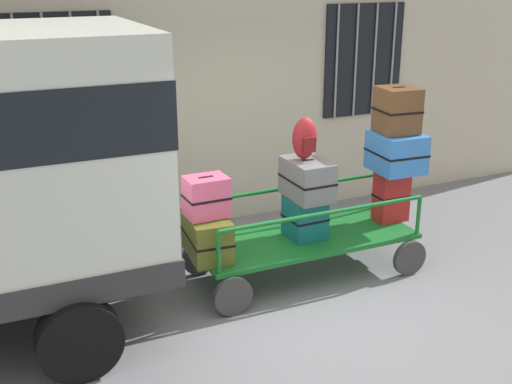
{
  "coord_description": "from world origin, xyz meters",
  "views": [
    {
      "loc": [
        -2.8,
        -5.04,
        3.24
      ],
      "look_at": [
        -0.25,
        0.58,
        1.05
      ],
      "focal_mm": 45.22,
      "sensor_mm": 36.0,
      "label": 1
    }
  ],
  "objects_px": {
    "suitcase_center_middle": "(396,152)",
    "suitcase_center_top": "(397,110)",
    "suitcase_left_middle": "(206,197)",
    "suitcase_center_bottom": "(391,195)",
    "suitcase_left_bottom": "(207,236)",
    "suitcase_midleft_bottom": "(305,217)",
    "suitcase_midleft_middle": "(307,179)",
    "backpack": "(305,139)",
    "luggage_cart": "(305,244)"
  },
  "relations": [
    {
      "from": "suitcase_left_middle",
      "to": "suitcase_center_top",
      "type": "relative_size",
      "value": 0.85
    },
    {
      "from": "suitcase_left_middle",
      "to": "suitcase_center_bottom",
      "type": "relative_size",
      "value": 0.7
    },
    {
      "from": "suitcase_left_bottom",
      "to": "suitcase_midleft_bottom",
      "type": "distance_m",
      "value": 1.13
    },
    {
      "from": "suitcase_left_middle",
      "to": "suitcase_center_bottom",
      "type": "bearing_deg",
      "value": 1.26
    },
    {
      "from": "suitcase_center_bottom",
      "to": "suitcase_center_top",
      "type": "xyz_separation_m",
      "value": [
        0.0,
        0.01,
        0.99
      ]
    },
    {
      "from": "luggage_cart",
      "to": "suitcase_center_top",
      "type": "xyz_separation_m",
      "value": [
        1.12,
        0.04,
        1.37
      ]
    },
    {
      "from": "suitcase_midleft_middle",
      "to": "suitcase_left_bottom",
      "type": "bearing_deg",
      "value": 179.83
    },
    {
      "from": "suitcase_left_bottom",
      "to": "backpack",
      "type": "bearing_deg",
      "value": 1.92
    },
    {
      "from": "luggage_cart",
      "to": "suitcase_midleft_bottom",
      "type": "distance_m",
      "value": 0.31
    },
    {
      "from": "suitcase_left_bottom",
      "to": "suitcase_midleft_middle",
      "type": "bearing_deg",
      "value": -0.17
    },
    {
      "from": "suitcase_left_middle",
      "to": "suitcase_midleft_middle",
      "type": "height_order",
      "value": "suitcase_midleft_middle"
    },
    {
      "from": "luggage_cart",
      "to": "suitcase_center_top",
      "type": "bearing_deg",
      "value": 1.84
    },
    {
      "from": "suitcase_left_middle",
      "to": "suitcase_center_top",
      "type": "height_order",
      "value": "suitcase_center_top"
    },
    {
      "from": "suitcase_left_middle",
      "to": "suitcase_midleft_middle",
      "type": "distance_m",
      "value": 1.13
    },
    {
      "from": "suitcase_center_middle",
      "to": "suitcase_center_top",
      "type": "relative_size",
      "value": 1.17
    },
    {
      "from": "suitcase_midleft_middle",
      "to": "suitcase_center_bottom",
      "type": "height_order",
      "value": "suitcase_midleft_middle"
    },
    {
      "from": "suitcase_midleft_middle",
      "to": "suitcase_center_middle",
      "type": "xyz_separation_m",
      "value": [
        1.12,
        0.01,
        0.16
      ]
    },
    {
      "from": "suitcase_left_bottom",
      "to": "suitcase_center_middle",
      "type": "xyz_separation_m",
      "value": [
        2.25,
        0.01,
        0.61
      ]
    },
    {
      "from": "suitcase_midleft_bottom",
      "to": "backpack",
      "type": "relative_size",
      "value": 1.04
    },
    {
      "from": "suitcase_left_middle",
      "to": "suitcase_center_bottom",
      "type": "distance_m",
      "value": 2.28
    },
    {
      "from": "suitcase_midleft_middle",
      "to": "backpack",
      "type": "xyz_separation_m",
      "value": [
        -0.02,
        0.04,
        0.43
      ]
    },
    {
      "from": "luggage_cart",
      "to": "suitcase_center_bottom",
      "type": "xyz_separation_m",
      "value": [
        1.12,
        0.03,
        0.38
      ]
    },
    {
      "from": "luggage_cart",
      "to": "backpack",
      "type": "bearing_deg",
      "value": 124.83
    },
    {
      "from": "suitcase_midleft_bottom",
      "to": "suitcase_center_middle",
      "type": "height_order",
      "value": "suitcase_center_middle"
    },
    {
      "from": "suitcase_center_middle",
      "to": "suitcase_midleft_bottom",
      "type": "bearing_deg",
      "value": 179.25
    },
    {
      "from": "suitcase_center_top",
      "to": "backpack",
      "type": "bearing_deg",
      "value": -179.5
    },
    {
      "from": "suitcase_left_bottom",
      "to": "suitcase_midleft_middle",
      "type": "height_order",
      "value": "suitcase_midleft_middle"
    },
    {
      "from": "suitcase_left_middle",
      "to": "suitcase_center_middle",
      "type": "xyz_separation_m",
      "value": [
        2.25,
        0.01,
        0.18
      ]
    },
    {
      "from": "suitcase_midleft_middle",
      "to": "suitcase_center_middle",
      "type": "height_order",
      "value": "suitcase_center_middle"
    },
    {
      "from": "luggage_cart",
      "to": "backpack",
      "type": "xyz_separation_m",
      "value": [
        -0.02,
        0.03,
        1.17
      ]
    },
    {
      "from": "suitcase_center_middle",
      "to": "suitcase_center_top",
      "type": "distance_m",
      "value": 0.47
    },
    {
      "from": "suitcase_midleft_bottom",
      "to": "suitcase_center_top",
      "type": "relative_size",
      "value": 0.92
    },
    {
      "from": "suitcase_center_middle",
      "to": "backpack",
      "type": "xyz_separation_m",
      "value": [
        -1.14,
        0.03,
        0.27
      ]
    },
    {
      "from": "suitcase_center_top",
      "to": "suitcase_center_middle",
      "type": "bearing_deg",
      "value": -90.0
    },
    {
      "from": "suitcase_left_middle",
      "to": "suitcase_center_middle",
      "type": "distance_m",
      "value": 2.26
    },
    {
      "from": "luggage_cart",
      "to": "backpack",
      "type": "distance_m",
      "value": 1.17
    },
    {
      "from": "suitcase_center_bottom",
      "to": "backpack",
      "type": "distance_m",
      "value": 1.39
    },
    {
      "from": "suitcase_left_bottom",
      "to": "suitcase_center_bottom",
      "type": "height_order",
      "value": "suitcase_center_bottom"
    },
    {
      "from": "luggage_cart",
      "to": "suitcase_center_top",
      "type": "relative_size",
      "value": 4.99
    },
    {
      "from": "suitcase_left_bottom",
      "to": "suitcase_midleft_middle",
      "type": "xyz_separation_m",
      "value": [
        1.12,
        -0.0,
        0.45
      ]
    },
    {
      "from": "suitcase_midleft_middle",
      "to": "suitcase_center_bottom",
      "type": "distance_m",
      "value": 1.18
    },
    {
      "from": "suitcase_midleft_bottom",
      "to": "suitcase_left_middle",
      "type": "bearing_deg",
      "value": -178.51
    },
    {
      "from": "suitcase_center_bottom",
      "to": "backpack",
      "type": "height_order",
      "value": "backpack"
    },
    {
      "from": "suitcase_midleft_middle",
      "to": "backpack",
      "type": "relative_size",
      "value": 1.35
    },
    {
      "from": "suitcase_midleft_middle",
      "to": "suitcase_center_middle",
      "type": "distance_m",
      "value": 1.14
    },
    {
      "from": "luggage_cart",
      "to": "suitcase_midleft_bottom",
      "type": "bearing_deg",
      "value": 90.0
    },
    {
      "from": "suitcase_left_middle",
      "to": "suitcase_center_middle",
      "type": "bearing_deg",
      "value": 0.37
    },
    {
      "from": "suitcase_midleft_middle",
      "to": "suitcase_center_bottom",
      "type": "relative_size",
      "value": 0.98
    },
    {
      "from": "suitcase_center_bottom",
      "to": "suitcase_center_top",
      "type": "height_order",
      "value": "suitcase_center_top"
    },
    {
      "from": "suitcase_midleft_middle",
      "to": "suitcase_center_top",
      "type": "height_order",
      "value": "suitcase_center_top"
    }
  ]
}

